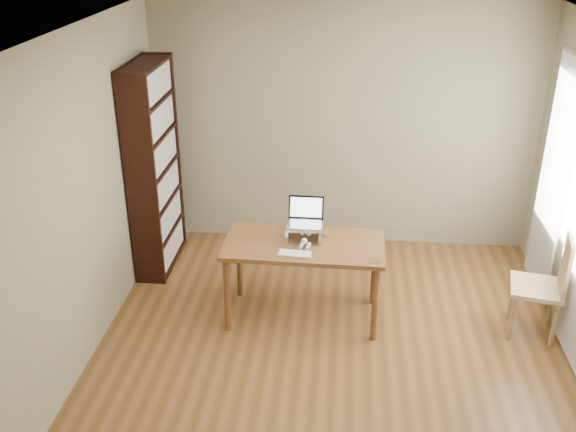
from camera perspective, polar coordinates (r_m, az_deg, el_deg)
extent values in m
cube|color=#573617|center=(5.38, 3.97, -13.16)|extent=(4.00, 4.50, 0.02)
cube|color=white|center=(4.27, 5.06, 15.48)|extent=(4.00, 4.50, 0.02)
cube|color=#817F57|center=(6.78, 4.90, 7.84)|extent=(4.00, 0.02, 2.60)
cube|color=#817F57|center=(5.10, -18.72, 0.43)|extent=(0.02, 4.50, 2.60)
cube|color=black|center=(6.10, -12.95, 2.68)|extent=(0.30, 0.04, 2.10)
cube|color=black|center=(6.86, -10.84, 5.46)|extent=(0.30, 0.04, 2.10)
cube|color=black|center=(6.52, -13.02, 4.18)|extent=(0.02, 0.90, 2.10)
cube|color=black|center=(6.90, -11.09, -3.75)|extent=(0.30, 0.84, 0.02)
cube|color=black|center=(6.81, -10.96, -2.52)|extent=(0.20, 0.78, 0.28)
cube|color=black|center=(6.75, -11.32, -1.23)|extent=(0.30, 0.84, 0.03)
cube|color=black|center=(6.66, -11.20, 0.07)|extent=(0.20, 0.78, 0.28)
cube|color=black|center=(6.60, -11.57, 1.41)|extent=(0.30, 0.84, 0.02)
cube|color=black|center=(6.53, -11.45, 2.76)|extent=(0.20, 0.78, 0.28)
cube|color=black|center=(6.47, -11.83, 4.16)|extent=(0.30, 0.84, 0.02)
cube|color=black|center=(6.41, -11.71, 5.57)|extent=(0.20, 0.78, 0.28)
cube|color=black|center=(6.36, -12.11, 7.01)|extent=(0.30, 0.84, 0.02)
cube|color=black|center=(6.30, -11.98, 8.47)|extent=(0.20, 0.78, 0.28)
cube|color=black|center=(6.27, -12.39, 9.95)|extent=(0.30, 0.84, 0.02)
cube|color=black|center=(6.22, -12.27, 11.47)|extent=(0.20, 0.78, 0.28)
cube|color=black|center=(6.19, -12.69, 12.98)|extent=(0.30, 0.84, 0.03)
cube|color=silver|center=(6.27, 22.55, 2.96)|extent=(0.03, 0.70, 2.20)
cube|color=brown|center=(5.56, 1.42, -2.59)|extent=(1.40, 0.72, 0.04)
cylinder|color=brown|center=(6.06, -4.43, -4.18)|extent=(0.06, 0.06, 0.71)
cylinder|color=brown|center=(5.99, 7.65, -4.71)|extent=(0.06, 0.06, 0.71)
cylinder|color=brown|center=(5.58, -5.39, -7.08)|extent=(0.06, 0.06, 0.71)
cylinder|color=brown|center=(5.50, 7.82, -7.71)|extent=(0.06, 0.06, 0.71)
cube|color=silver|center=(5.60, 0.01, -1.42)|extent=(0.03, 0.25, 0.12)
cube|color=silver|center=(5.59, 2.97, -1.54)|extent=(0.03, 0.25, 0.12)
cube|color=silver|center=(5.56, 1.50, -0.88)|extent=(0.32, 0.25, 0.01)
cube|color=silver|center=(5.56, 1.50, -0.75)|extent=(0.31, 0.22, 0.02)
cube|color=black|center=(5.62, 1.60, 0.80)|extent=(0.31, 0.05, 0.20)
cube|color=white|center=(5.62, 1.59, 0.78)|extent=(0.28, 0.04, 0.17)
cube|color=silver|center=(5.36, 0.62, -3.40)|extent=(0.30, 0.15, 0.02)
cube|color=silver|center=(5.35, 0.62, -3.31)|extent=(0.28, 0.13, 0.00)
cylinder|color=brown|center=(5.31, 7.68, -3.97)|extent=(0.11, 0.11, 0.01)
ellipsoid|color=#464037|center=(5.61, 1.83, -1.24)|extent=(0.19, 0.42, 0.14)
ellipsoid|color=#464037|center=(5.71, 1.90, -0.80)|extent=(0.17, 0.18, 0.13)
ellipsoid|color=#464037|center=(5.43, 1.70, -1.93)|extent=(0.11, 0.11, 0.10)
ellipsoid|color=white|center=(5.49, 1.73, -2.10)|extent=(0.10, 0.10, 0.09)
sphere|color=white|center=(5.41, 1.68, -2.26)|extent=(0.05, 0.05, 0.05)
cone|color=#464037|center=(5.42, 1.42, -1.44)|extent=(0.04, 0.04, 0.05)
cone|color=#464037|center=(5.41, 2.01, -1.47)|extent=(0.04, 0.04, 0.05)
cylinder|color=white|center=(5.46, 1.37, -2.69)|extent=(0.03, 0.10, 0.03)
cylinder|color=white|center=(5.46, 2.00, -2.72)|extent=(0.03, 0.10, 0.03)
cylinder|color=#464037|center=(5.75, 2.80, -1.15)|extent=(0.15, 0.23, 0.03)
cube|color=#9D7C55|center=(5.88, 21.21, -5.96)|extent=(0.50, 0.50, 0.04)
cylinder|color=#9D7C55|center=(5.81, 19.63, -8.71)|extent=(0.04, 0.04, 0.45)
cylinder|color=#9D7C55|center=(5.90, 22.87, -8.70)|extent=(0.04, 0.04, 0.45)
cylinder|color=#9D7C55|center=(6.08, 18.94, -6.93)|extent=(0.04, 0.04, 0.45)
cylinder|color=#9D7C55|center=(6.18, 22.03, -6.95)|extent=(0.04, 0.04, 0.45)
cube|color=#9D7C55|center=(5.81, 23.39, -3.86)|extent=(0.11, 0.40, 0.50)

